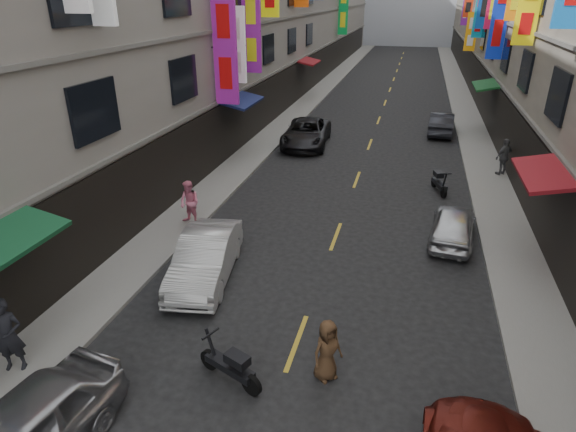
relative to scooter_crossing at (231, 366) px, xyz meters
The scene contains 14 objects.
sidewalk_left 32.04m from the scooter_crossing, 98.77° to the left, with size 2.00×90.00×0.12m, color slate.
sidewalk_right 32.46m from the scooter_crossing, 77.33° to the left, with size 2.00×90.00×0.12m, color slate.
street_awnings 15.87m from the scooter_crossing, 90.53° to the left, with size 13.99×35.20×0.41m.
lane_markings 28.69m from the scooter_crossing, 87.77° to the left, with size 0.12×80.20×0.01m.
scooter_crossing is the anchor object (origin of this frame).
scooter_far_right 13.89m from the scooter_crossing, 69.87° to the left, with size 0.73×1.76×1.14m.
car_left_mid 4.54m from the scooter_crossing, 120.23° to the left, with size 1.50×4.31×1.42m, color silver.
car_left_far 18.73m from the scooter_crossing, 97.43° to the left, with size 2.40×5.19×1.44m, color black.
car_right_mid 9.81m from the scooter_crossing, 58.56° to the left, with size 1.45×3.61×1.23m, color silver.
car_right_far 23.62m from the scooter_crossing, 77.49° to the left, with size 1.41×4.04×1.33m, color #25262C.
pedestrian_lnear 5.03m from the scooter_crossing, 169.07° to the right, with size 0.67×0.61×1.83m, color black.
pedestrian_lfar 8.34m from the scooter_crossing, 120.99° to the left, with size 0.81×0.55×1.66m, color pink.
pedestrian_rfar 17.59m from the scooter_crossing, 63.97° to the left, with size 1.02×0.58×1.74m, color #58575A.
pedestrian_crossing 2.18m from the scooter_crossing, 18.33° to the left, with size 0.74×0.51×1.52m, color #472F1C.
Camera 1 is at (2.21, 2.63, 7.98)m, focal length 30.00 mm.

